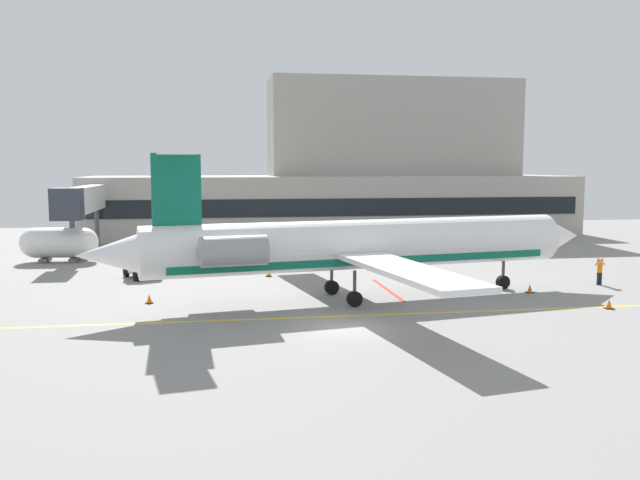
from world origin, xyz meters
TOP-DOWN VIEW (x-y plane):
  - ground at (0.00, 0.00)m, footprint 120.00×120.00m
  - terminal_building at (10.85, 48.11)m, footprint 57.35×15.05m
  - jet_bridge_west at (-18.47, 31.28)m, footprint 2.40×16.05m
  - regional_jet at (1.94, 7.08)m, footprint 32.45×27.38m
  - baggage_tug at (0.25, 22.80)m, footprint 3.18×4.07m
  - pushback_tractor at (-11.90, 17.43)m, footprint 3.01×3.57m
  - fuel_tank at (-19.58, 26.70)m, footprint 6.51×2.83m
  - marshaller at (19.54, 9.34)m, footprint 0.83×0.34m
  - safety_cone_alpha at (-2.60, 16.33)m, footprint 0.47×0.47m
  - safety_cone_bravo at (13.50, 7.38)m, footprint 0.47×0.47m
  - safety_cone_charlie at (-10.39, 7.81)m, footprint 0.47×0.47m
  - safety_cone_delta at (15.74, 2.18)m, footprint 0.47×0.47m

SIDE VIEW (x-z plane):
  - ground at x=0.00m, z-range -0.10..0.00m
  - safety_cone_alpha at x=-2.60m, z-range -0.03..0.52m
  - safety_cone_bravo at x=13.50m, z-range -0.03..0.52m
  - safety_cone_charlie at x=-10.39m, z-range -0.03..0.52m
  - safety_cone_delta at x=15.74m, z-range -0.03..0.52m
  - baggage_tug at x=0.25m, z-range -0.11..2.05m
  - marshaller at x=19.54m, z-range 0.02..1.96m
  - pushback_tractor at x=-11.90m, z-range -0.13..2.19m
  - fuel_tank at x=-19.58m, z-range 0.15..3.06m
  - regional_jet at x=1.94m, z-range -1.13..7.80m
  - jet_bridge_west at x=-18.47m, z-range 1.76..8.08m
  - terminal_building at x=10.85m, z-range -2.25..16.49m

